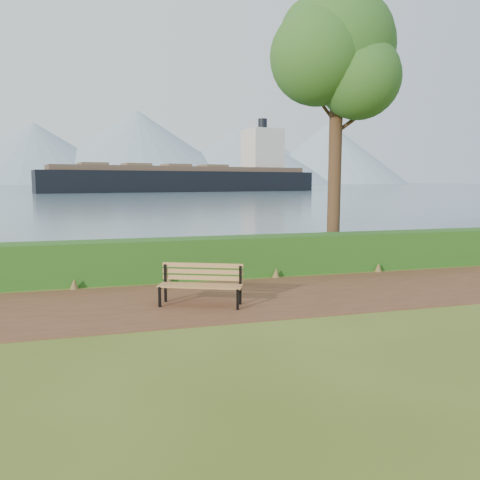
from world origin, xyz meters
name	(u,v)px	position (x,y,z in m)	size (l,w,h in m)	color
ground	(235,302)	(0.00, 0.00, 0.00)	(140.00, 140.00, 0.00)	#465418
path	(231,298)	(0.00, 0.30, 0.01)	(40.00, 3.40, 0.01)	#4E2F1A
hedge	(209,257)	(0.00, 2.60, 0.50)	(32.00, 0.85, 1.00)	#1A3E11
water	(116,186)	(0.00, 260.00, 0.01)	(700.00, 510.00, 0.00)	slate
mountains	(102,151)	(-9.17, 406.05, 27.70)	(585.00, 190.00, 70.00)	#7E95A8
bench	(201,282)	(-0.69, -0.02, 0.47)	(1.67, 1.05, 0.81)	black
tree	(338,54)	(3.83, 3.42, 5.89)	(3.99, 3.29, 7.93)	#3A2417
cargo_ship	(194,179)	(16.30, 99.67, 2.91)	(64.98, 23.73, 19.52)	black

